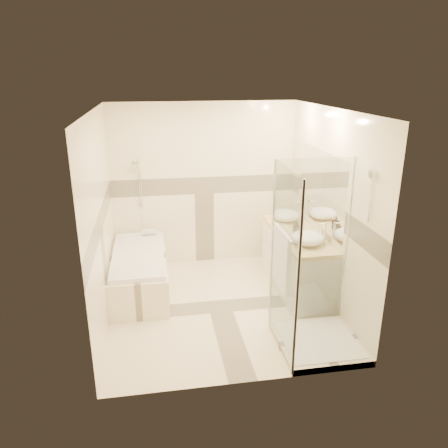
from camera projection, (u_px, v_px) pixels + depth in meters
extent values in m
cube|color=#F7E8C4|center=(220.00, 307.00, 5.71)|extent=(2.80, 3.00, 0.01)
cube|color=white|center=(219.00, 109.00, 4.87)|extent=(2.80, 3.00, 0.01)
cube|color=#FCEDC9|center=(204.00, 185.00, 6.69)|extent=(2.80, 0.01, 2.50)
cube|color=#FCEDC9|center=(246.00, 268.00, 3.89)|extent=(2.80, 0.01, 2.50)
cube|color=#FCEDC9|center=(100.00, 222.00, 5.07)|extent=(0.01, 3.00, 2.50)
cube|color=#FCEDC9|center=(329.00, 210.00, 5.51)|extent=(0.01, 3.00, 2.50)
cube|color=white|center=(320.00, 189.00, 5.72)|extent=(0.01, 1.60, 1.00)
cylinder|color=silver|center=(139.00, 182.00, 6.47)|extent=(0.02, 0.02, 0.70)
cube|color=#FCEDC9|center=(140.00, 273.00, 6.07)|extent=(0.75, 1.70, 0.50)
cube|color=white|center=(138.00, 255.00, 5.97)|extent=(0.69, 1.60, 0.06)
ellipsoid|color=white|center=(138.00, 258.00, 5.99)|extent=(0.56, 1.40, 0.16)
cube|color=white|center=(296.00, 263.00, 6.03)|extent=(0.55, 1.60, 0.80)
cylinder|color=silver|center=(285.00, 267.00, 5.56)|extent=(0.01, 0.24, 0.01)
cylinder|color=silver|center=(269.00, 244.00, 6.30)|extent=(0.01, 0.24, 0.01)
cube|color=#EFCA7E|center=(298.00, 234.00, 5.89)|extent=(0.57, 1.62, 0.05)
cube|color=#FCEDC9|center=(318.00, 343.00, 4.86)|extent=(0.90, 0.90, 0.08)
cube|color=white|center=(319.00, 340.00, 4.85)|extent=(0.80, 0.80, 0.01)
cube|color=white|center=(284.00, 264.00, 4.46)|extent=(0.01, 0.90, 2.00)
cube|color=white|center=(310.00, 245.00, 4.94)|extent=(0.90, 0.01, 2.00)
cylinder|color=silver|center=(298.00, 284.00, 4.04)|extent=(0.03, 0.03, 2.00)
cylinder|color=silver|center=(272.00, 248.00, 4.88)|extent=(0.03, 0.03, 2.00)
cylinder|color=silver|center=(347.00, 243.00, 5.02)|extent=(0.03, 0.03, 2.00)
cylinder|color=silver|center=(372.00, 174.00, 4.29)|extent=(0.03, 0.10, 0.10)
cylinder|color=silver|center=(282.00, 231.00, 4.34)|extent=(0.02, 0.60, 0.02)
cube|color=silver|center=(281.00, 259.00, 4.44)|extent=(0.04, 0.48, 0.62)
ellipsoid|color=white|center=(286.00, 215.00, 6.33)|extent=(0.41, 0.41, 0.16)
ellipsoid|color=white|center=(308.00, 238.00, 5.46)|extent=(0.42, 0.42, 0.17)
cylinder|color=silver|center=(301.00, 210.00, 6.35)|extent=(0.03, 0.03, 0.28)
cylinder|color=silver|center=(298.00, 202.00, 6.30)|extent=(0.10, 0.02, 0.02)
cylinder|color=silver|center=(325.00, 233.00, 5.48)|extent=(0.03, 0.03, 0.28)
cylinder|color=silver|center=(322.00, 224.00, 5.43)|extent=(0.10, 0.02, 0.02)
imported|color=black|center=(296.00, 225.00, 5.89)|extent=(0.09, 0.09, 0.18)
imported|color=black|center=(298.00, 229.00, 5.82)|extent=(0.12, 0.12, 0.13)
cube|color=silver|center=(283.00, 214.00, 6.47)|extent=(0.21, 0.31, 0.09)
cylinder|color=silver|center=(149.00, 232.00, 6.60)|extent=(0.21, 0.09, 0.09)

